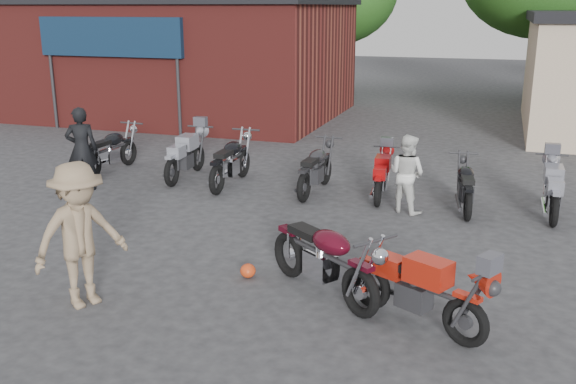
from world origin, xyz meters
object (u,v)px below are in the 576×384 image
(person_tan, at_px, (80,235))
(person_dark, at_px, (82,149))
(helmet, at_px, (248,271))
(row_bike_5, at_px, (466,183))
(person_light, at_px, (407,174))
(row_bike_0, at_px, (111,148))
(vintage_motorcycle, at_px, (325,254))
(row_bike_1, at_px, (186,153))
(row_bike_3, at_px, (316,166))
(sportbike, at_px, (419,285))
(row_bike_2, at_px, (231,158))
(row_bike_6, at_px, (553,187))
(row_bike_4, at_px, (382,173))

(person_tan, bearing_deg, person_dark, 65.37)
(helmet, relative_size, row_bike_5, 0.12)
(person_light, height_order, row_bike_0, person_light)
(vintage_motorcycle, relative_size, person_tan, 1.11)
(helmet, bearing_deg, person_dark, 147.40)
(row_bike_1, relative_size, row_bike_5, 1.10)
(vintage_motorcycle, relative_size, row_bike_3, 1.08)
(sportbike, relative_size, helmet, 8.40)
(person_dark, height_order, person_tan, person_tan)
(sportbike, relative_size, person_tan, 0.99)
(person_light, relative_size, row_bike_5, 0.82)
(helmet, height_order, person_light, person_light)
(row_bike_1, bearing_deg, sportbike, -136.17)
(vintage_motorcycle, xyz_separation_m, person_dark, (-6.48, 3.61, 0.28))
(row_bike_2, bearing_deg, row_bike_3, -90.65)
(vintage_motorcycle, height_order, row_bike_5, vintage_motorcycle)
(sportbike, bearing_deg, row_bike_0, 172.94)
(person_light, distance_m, row_bike_6, 2.80)
(person_dark, bearing_deg, row_bike_2, 175.98)
(person_light, bearing_deg, person_tan, 83.34)
(row_bike_5, bearing_deg, helmet, 139.15)
(row_bike_5, height_order, row_bike_6, row_bike_6)
(row_bike_3, relative_size, row_bike_4, 1.13)
(row_bike_0, bearing_deg, row_bike_1, -87.25)
(row_bike_1, relative_size, row_bike_2, 0.97)
(person_light, bearing_deg, row_bike_0, 18.59)
(row_bike_6, bearing_deg, row_bike_4, 86.81)
(row_bike_4, distance_m, row_bike_5, 1.76)
(row_bike_0, relative_size, row_bike_1, 0.99)
(vintage_motorcycle, xyz_separation_m, helmet, (-1.26, 0.27, -0.53))
(row_bike_0, xyz_separation_m, row_bike_6, (10.02, -0.28, -0.02))
(row_bike_2, bearing_deg, person_light, -101.44)
(person_tan, relative_size, row_bike_2, 0.92)
(person_dark, distance_m, row_bike_5, 8.16)
(row_bike_2, xyz_separation_m, row_bike_4, (3.41, 0.10, -0.10))
(helmet, relative_size, row_bike_3, 0.11)
(row_bike_1, height_order, row_bike_3, row_bike_1)
(sportbike, bearing_deg, helmet, -168.36)
(row_bike_0, xyz_separation_m, row_bike_4, (6.68, -0.13, -0.07))
(row_bike_2, bearing_deg, person_dark, 113.52)
(row_bike_4, bearing_deg, person_light, -147.04)
(person_tan, distance_m, row_bike_6, 8.78)
(row_bike_2, relative_size, row_bike_4, 1.19)
(row_bike_2, bearing_deg, helmet, -155.35)
(row_bike_3, bearing_deg, vintage_motorcycle, -160.40)
(vintage_motorcycle, distance_m, sportbike, 1.44)
(vintage_motorcycle, bearing_deg, person_light, 119.85)
(row_bike_2, height_order, row_bike_5, row_bike_2)
(helmet, xyz_separation_m, row_bike_5, (2.85, 4.46, 0.44))
(vintage_motorcycle, bearing_deg, row_bike_5, 107.95)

